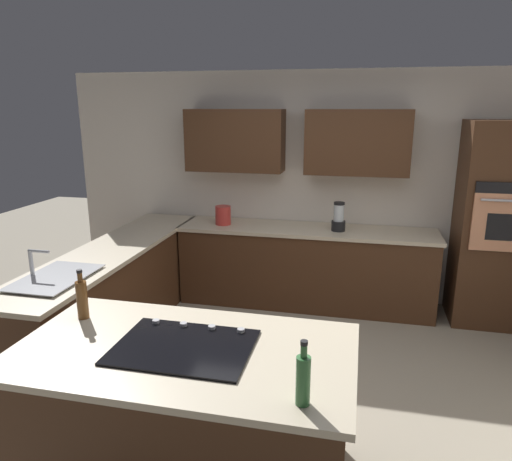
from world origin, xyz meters
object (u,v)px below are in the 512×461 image
(sink_unit, at_px, (54,277))
(oil_bottle, at_px, (82,298))
(wall_oven, at_px, (499,225))
(blender, at_px, (339,219))
(kettle, at_px, (223,215))
(cooktop, at_px, (184,346))
(second_bottle, at_px, (303,379))

(sink_unit, bearing_deg, oil_bottle, 137.23)
(sink_unit, bearing_deg, wall_oven, -151.23)
(blender, distance_m, oil_bottle, 2.95)
(wall_oven, distance_m, blender, 1.60)
(kettle, xyz_separation_m, oil_bottle, (0.16, 2.56, 0.03))
(cooktop, xyz_separation_m, blender, (-0.70, -2.78, 0.13))
(sink_unit, height_order, kettle, sink_unit)
(wall_oven, relative_size, sink_unit, 2.97)
(wall_oven, height_order, second_bottle, wall_oven)
(wall_oven, bearing_deg, blender, 1.07)
(cooktop, bearing_deg, blender, -104.10)
(cooktop, distance_m, blender, 2.87)
(blender, bearing_deg, kettle, -0.00)
(blender, relative_size, second_bottle, 1.00)
(oil_bottle, distance_m, second_bottle, 1.58)
(blender, bearing_deg, wall_oven, -178.93)
(sink_unit, bearing_deg, cooktop, 150.25)
(sink_unit, xyz_separation_m, cooktop, (-1.38, 0.79, -0.01))
(cooktop, xyz_separation_m, kettle, (0.60, -2.78, 0.10))
(kettle, distance_m, oil_bottle, 2.57)
(wall_oven, bearing_deg, oil_bottle, 40.28)
(wall_oven, xyz_separation_m, second_bottle, (1.59, 3.18, -0.01))
(oil_bottle, height_order, second_bottle, oil_bottle)
(wall_oven, distance_m, sink_unit, 4.20)
(wall_oven, relative_size, oil_bottle, 6.41)
(kettle, height_order, oil_bottle, oil_bottle)
(oil_bottle, bearing_deg, second_bottle, 158.40)
(sink_unit, distance_m, second_bottle, 2.39)
(cooktop, bearing_deg, sink_unit, -29.75)
(cooktop, distance_m, second_bottle, 0.81)
(wall_oven, xyz_separation_m, kettle, (2.90, 0.03, -0.04))
(wall_oven, distance_m, kettle, 2.90)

